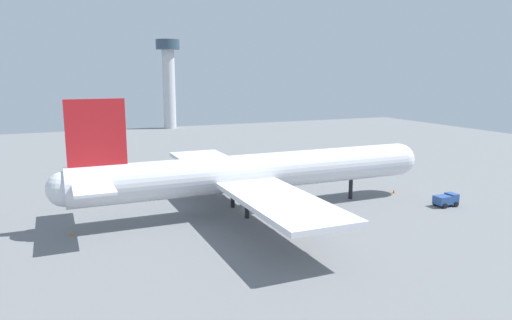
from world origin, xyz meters
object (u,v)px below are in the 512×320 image
(cargo_airplane, at_px, (254,173))
(safety_cone_tail, at_px, (72,234))
(safety_cone_nose, at_px, (394,191))
(maintenance_van, at_px, (446,199))
(control_tower, at_px, (169,76))
(pushback_tractor, at_px, (259,172))

(cargo_airplane, height_order, safety_cone_tail, cargo_airplane)
(cargo_airplane, bearing_deg, safety_cone_tail, -177.97)
(safety_cone_nose, relative_size, safety_cone_tail, 1.22)
(safety_cone_tail, bearing_deg, maintenance_van, -9.02)
(safety_cone_nose, relative_size, control_tower, 0.02)
(maintenance_van, relative_size, safety_cone_tail, 6.75)
(safety_cone_tail, bearing_deg, cargo_airplane, 2.03)
(safety_cone_nose, bearing_deg, cargo_airplane, -179.58)
(pushback_tractor, distance_m, safety_cone_nose, 28.82)
(safety_cone_tail, bearing_deg, safety_cone_nose, 1.21)
(cargo_airplane, relative_size, control_tower, 1.79)
(maintenance_van, bearing_deg, pushback_tractor, 120.80)
(safety_cone_nose, bearing_deg, safety_cone_tail, -178.79)
(control_tower, bearing_deg, maintenance_van, -82.96)
(pushback_tractor, bearing_deg, control_tower, 87.84)
(maintenance_van, bearing_deg, safety_cone_tail, 170.98)
(pushback_tractor, height_order, safety_cone_tail, pushback_tractor)
(cargo_airplane, bearing_deg, maintenance_van, -18.46)
(cargo_airplane, xyz_separation_m, safety_cone_tail, (-27.80, -0.98, -6.06))
(maintenance_van, xyz_separation_m, pushback_tractor, (-19.86, 33.31, 0.02))
(pushback_tractor, bearing_deg, cargo_airplane, -115.48)
(cargo_airplane, height_order, safety_cone_nose, cargo_airplane)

